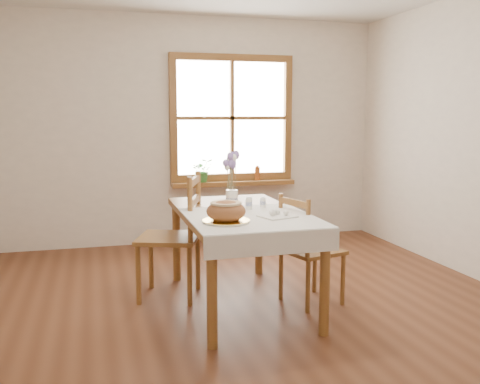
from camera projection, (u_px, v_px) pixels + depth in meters
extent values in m
plane|color=brown|center=(251.00, 317.00, 3.98)|extent=(5.00, 5.00, 0.00)
cube|color=beige|center=(189.00, 131.00, 6.17)|extent=(4.50, 0.10, 2.60)
cube|color=brown|center=(232.00, 58.00, 6.15)|extent=(1.46, 0.08, 0.08)
cube|color=brown|center=(232.00, 177.00, 6.35)|extent=(1.46, 0.08, 0.08)
cube|color=brown|center=(173.00, 118.00, 6.06)|extent=(0.08, 0.08, 1.30)
cube|color=brown|center=(287.00, 118.00, 6.43)|extent=(0.08, 0.08, 1.30)
cube|color=brown|center=(232.00, 118.00, 6.25)|extent=(0.04, 0.06, 1.30)
cube|color=brown|center=(232.00, 118.00, 6.25)|extent=(1.30, 0.06, 0.04)
cube|color=white|center=(231.00, 118.00, 6.27)|extent=(1.30, 0.01, 1.30)
cube|color=brown|center=(233.00, 183.00, 6.30)|extent=(1.46, 0.20, 0.05)
cube|color=brown|center=(240.00, 214.00, 4.16)|extent=(0.90, 1.60, 0.05)
cylinder|color=brown|center=(212.00, 296.00, 3.40)|extent=(0.07, 0.07, 0.70)
cylinder|color=brown|center=(325.00, 285.00, 3.61)|extent=(0.07, 0.07, 0.70)
cylinder|color=brown|center=(177.00, 242.00, 4.82)|extent=(0.07, 0.07, 0.70)
cylinder|color=brown|center=(259.00, 237.00, 5.02)|extent=(0.07, 0.07, 0.70)
cube|color=white|center=(251.00, 218.00, 3.86)|extent=(0.91, 0.99, 0.01)
cylinder|color=white|center=(226.00, 221.00, 3.67)|extent=(0.39, 0.39, 0.02)
ellipsoid|color=#AC693D|center=(226.00, 209.00, 3.66)|extent=(0.27, 0.27, 0.15)
cube|color=white|center=(277.00, 216.00, 3.86)|extent=(0.29, 0.26, 0.01)
cylinder|color=white|center=(249.00, 203.00, 4.17)|extent=(0.07, 0.07, 0.10)
cylinder|color=white|center=(263.00, 202.00, 4.25)|extent=(0.06, 0.06, 0.09)
cylinder|color=white|center=(232.00, 197.00, 4.48)|extent=(0.10, 0.10, 0.11)
imported|color=#377A30|center=(202.00, 173.00, 6.18)|extent=(0.25, 0.28, 0.21)
cylinder|color=#9B4C1C|center=(257.00, 173.00, 6.36)|extent=(0.08, 0.08, 0.18)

